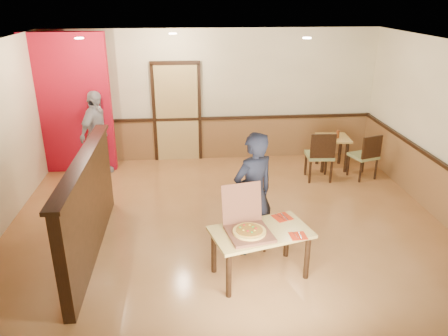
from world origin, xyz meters
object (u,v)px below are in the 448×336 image
object	(u,v)px
main_table	(261,238)
condiment	(338,134)
pizza_box	(248,228)
passerby	(97,134)
side_chair_left	(320,154)
side_table	(333,145)
diner	(253,194)
diner_chair	(249,217)
side_chair_right	(366,155)

from	to	relation	value
main_table	condiment	xyz separation A→B (m)	(2.20, 3.54, 0.21)
main_table	condiment	bearing A→B (deg)	42.88
pizza_box	condiment	size ratio (longest dim) A/B	4.33
passerby	condiment	xyz separation A→B (m)	(4.87, -0.18, -0.09)
side_chair_left	side_table	distance (m)	0.77
side_chair_left	side_table	size ratio (longest dim) A/B	1.47
diner	passerby	distance (m)	4.10
main_table	diner	xyz separation A→B (m)	(-0.01, 0.61, 0.33)
diner_chair	side_chair_left	xyz separation A→B (m)	(1.72, 2.24, 0.09)
side_chair_left	condiment	size ratio (longest dim) A/B	6.08
side_table	passerby	world-z (taller)	passerby
side_chair_right	diner	world-z (taller)	diner
side_table	passerby	xyz separation A→B (m)	(-4.81, 0.11, 0.34)
main_table	side_chair_right	size ratio (longest dim) A/B	1.49
diner	condiment	xyz separation A→B (m)	(2.21, 2.93, -0.13)
pizza_box	main_table	bearing A→B (deg)	1.48
diner_chair	condiment	distance (m)	3.59
diner_chair	passerby	size ratio (longest dim) A/B	0.49
side_table	pizza_box	size ratio (longest dim) A/B	0.95
diner_chair	pizza_box	bearing A→B (deg)	-109.00
diner_chair	passerby	world-z (taller)	passerby
passerby	pizza_box	bearing A→B (deg)	-122.91
side_chair_left	side_chair_right	distance (m)	0.93
main_table	pizza_box	bearing A→B (deg)	177.53
side_table	passerby	bearing A→B (deg)	178.65
diner_chair	pizza_box	distance (m)	0.84
diner_chair	side_table	xyz separation A→B (m)	(2.18, 2.86, 0.06)
pizza_box	side_chair_left	bearing A→B (deg)	47.14
side_chair_right	pizza_box	world-z (taller)	pizza_box
side_chair_left	passerby	world-z (taller)	passerby
main_table	condiment	size ratio (longest dim) A/B	8.36
pizza_box	condiment	world-z (taller)	pizza_box
side_table	passerby	size ratio (longest dim) A/B	0.40
side_table	condiment	distance (m)	0.27
side_chair_right	diner	distance (m)	3.56
diner_chair	side_chair_left	size ratio (longest dim) A/B	0.83
diner	pizza_box	size ratio (longest dim) A/B	2.49
side_chair_left	side_chair_right	bearing A→B (deg)	-176.00
diner	condiment	world-z (taller)	diner
main_table	diner	size ratio (longest dim) A/B	0.78
passerby	diner	bearing A→B (deg)	-116.01
side_chair_left	side_table	world-z (taller)	side_chair_left
side_table	diner	xyz separation A→B (m)	(-2.15, -3.00, 0.38)
pizza_box	side_chair_right	bearing A→B (deg)	36.14
side_chair_left	pizza_box	xyz separation A→B (m)	(-1.85, -3.02, 0.19)
diner_chair	condiment	world-z (taller)	condiment
side_table	pizza_box	distance (m)	4.32
main_table	diner_chair	bearing A→B (deg)	77.94
diner	pizza_box	world-z (taller)	diner
diner_chair	side_table	world-z (taller)	diner_chair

